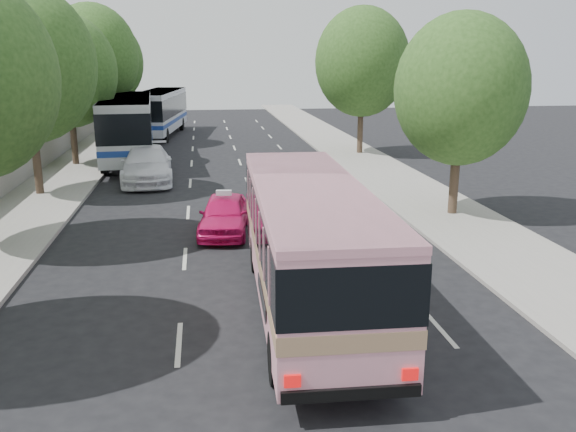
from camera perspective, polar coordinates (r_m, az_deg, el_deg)
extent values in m
plane|color=black|center=(16.03, -3.08, -8.26)|extent=(120.00, 120.00, 0.00)
cube|color=#9E998E|center=(36.00, -19.63, 3.99)|extent=(4.00, 90.00, 0.15)
cube|color=#9E998E|center=(36.57, 7.52, 4.86)|extent=(4.00, 90.00, 0.12)
cube|color=#9E998E|center=(36.27, -22.54, 5.12)|extent=(0.30, 90.00, 1.50)
cylinder|color=#38281E|center=(29.98, -22.50, 5.27)|extent=(0.36, 0.36, 3.80)
ellipsoid|color=#284A1A|center=(29.67, -23.27, 12.90)|extent=(6.00, 6.00, 6.90)
sphere|color=#284A1A|center=(29.29, -22.88, 15.28)|extent=(3.90, 3.90, 3.90)
cylinder|color=#38281E|center=(37.71, -19.42, 7.04)|extent=(0.36, 0.36, 3.50)
ellipsoid|color=#284A1A|center=(37.45, -19.91, 12.62)|extent=(5.52, 5.52, 6.35)
sphere|color=#284A1A|center=(37.07, -19.53, 14.35)|extent=(3.59, 3.59, 3.59)
cylinder|color=#38281E|center=(45.49, -17.42, 8.70)|extent=(0.36, 0.36, 3.99)
ellipsoid|color=#284A1A|center=(45.30, -17.84, 13.98)|extent=(6.30, 6.30, 7.24)
sphere|color=#284A1A|center=(44.95, -17.51, 15.62)|extent=(4.09, 4.09, 4.09)
cylinder|color=#38281E|center=(53.42, -16.29, 9.44)|extent=(0.36, 0.36, 3.72)
ellipsoid|color=#284A1A|center=(53.24, -16.60, 13.64)|extent=(5.88, 5.88, 6.76)
sphere|color=#284A1A|center=(52.89, -16.30, 14.93)|extent=(3.82, 3.82, 3.82)
cylinder|color=#38281E|center=(25.21, 15.31, 3.60)|extent=(0.36, 0.36, 3.23)
ellipsoid|color=#284A1A|center=(24.81, 15.85, 11.33)|extent=(5.10, 5.10, 5.87)
sphere|color=#284A1A|center=(24.67, 17.18, 13.59)|extent=(3.32, 3.31, 3.31)
cylinder|color=#38281E|center=(40.27, 6.78, 8.43)|extent=(0.36, 0.36, 3.80)
ellipsoid|color=#284A1A|center=(40.03, 6.96, 14.12)|extent=(6.00, 6.00, 6.90)
sphere|color=#284A1A|center=(39.86, 7.71, 15.82)|extent=(3.90, 3.90, 3.90)
cube|color=pink|center=(15.04, 1.95, -2.13)|extent=(2.83, 10.24, 2.73)
cube|color=#9E7A59|center=(15.13, 1.94, -3.28)|extent=(2.87, 10.26, 0.36)
cube|color=black|center=(14.90, 1.97, -0.30)|extent=(2.88, 10.27, 1.12)
cube|color=pink|center=(14.72, 1.99, 2.65)|extent=(2.85, 10.26, 0.16)
cylinder|color=black|center=(18.24, -2.98, -3.58)|extent=(0.33, 1.07, 1.06)
cylinder|color=black|center=(18.50, 3.99, -3.33)|extent=(0.33, 1.07, 1.06)
cylinder|color=black|center=(12.24, -1.03, -13.15)|extent=(0.33, 1.07, 1.06)
cylinder|color=black|center=(12.62, 9.41, -12.45)|extent=(0.33, 1.07, 1.06)
imported|color=#DF1363|center=(22.16, -5.98, 0.16)|extent=(2.21, 4.35, 1.42)
imported|color=white|center=(32.06, -13.06, 4.72)|extent=(2.86, 6.27, 1.78)
cube|color=silver|center=(38.66, -14.74, 8.28)|extent=(3.69, 13.06, 3.28)
cube|color=black|center=(38.62, -14.77, 8.88)|extent=(3.74, 13.10, 1.61)
cube|color=navy|center=(38.76, -14.66, 7.06)|extent=(3.73, 13.09, 0.32)
cube|color=silver|center=(38.53, -14.89, 10.59)|extent=(3.71, 13.08, 0.15)
cylinder|color=black|center=(42.97, -16.04, 6.59)|extent=(0.43, 1.20, 1.18)
cylinder|color=black|center=(42.88, -12.76, 6.78)|extent=(0.43, 1.20, 1.18)
cylinder|color=black|center=(34.49, -16.85, 4.65)|extent=(0.43, 1.20, 1.18)
cylinder|color=black|center=(34.38, -12.78, 4.89)|extent=(0.43, 1.20, 1.18)
cube|color=silver|center=(50.63, -11.90, 9.67)|extent=(3.93, 12.13, 3.03)
cube|color=black|center=(50.60, -11.92, 10.09)|extent=(3.98, 12.16, 1.49)
cube|color=navy|center=(50.70, -11.85, 8.81)|extent=(3.97, 12.15, 0.30)
cube|color=silver|center=(50.53, -11.99, 11.30)|extent=(3.95, 12.15, 0.14)
cylinder|color=black|center=(54.66, -12.26, 8.41)|extent=(0.45, 1.12, 1.09)
cylinder|color=black|center=(54.29, -9.93, 8.48)|extent=(0.45, 1.12, 1.09)
cylinder|color=black|center=(46.94, -14.07, 7.31)|extent=(0.45, 1.12, 1.09)
cylinder|color=black|center=(46.50, -11.37, 7.40)|extent=(0.45, 1.12, 1.09)
cube|color=silver|center=(21.97, -6.03, 2.18)|extent=(0.57, 0.25, 0.18)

